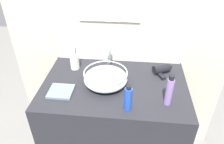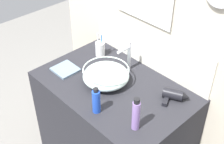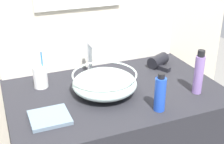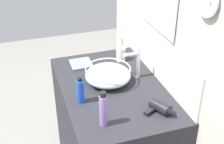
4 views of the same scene
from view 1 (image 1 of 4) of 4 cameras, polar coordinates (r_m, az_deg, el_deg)
name	(u,v)px [view 1 (image 1 of 4)]	position (r m, az deg, el deg)	size (l,w,h in m)	color
vanity_counter	(114,127)	(1.87, 0.58, -14.26)	(1.03, 0.67, 0.91)	#232328
back_panel	(119,29)	(1.74, 1.83, 11.06)	(1.81, 0.10, 2.33)	beige
glass_bowl_sink	(106,78)	(1.52, -1.67, -1.56)	(0.31, 0.31, 0.11)	silver
faucet	(109,55)	(1.65, -0.83, 4.56)	(0.02, 0.12, 0.22)	silver
hair_drier	(163,69)	(1.70, 13.18, 0.76)	(0.18, 0.18, 0.07)	black
toothbrush_cup	(75,62)	(1.72, -9.73, 2.58)	(0.07, 0.07, 0.20)	white
lotion_bottle	(128,98)	(1.32, 4.23, -6.86)	(0.05, 0.05, 0.17)	blue
spray_bottle	(169,91)	(1.38, 14.74, -4.77)	(0.04, 0.04, 0.22)	#8C6BB2
hand_towel	(61,91)	(1.52, -13.19, -4.94)	(0.16, 0.15, 0.02)	slate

